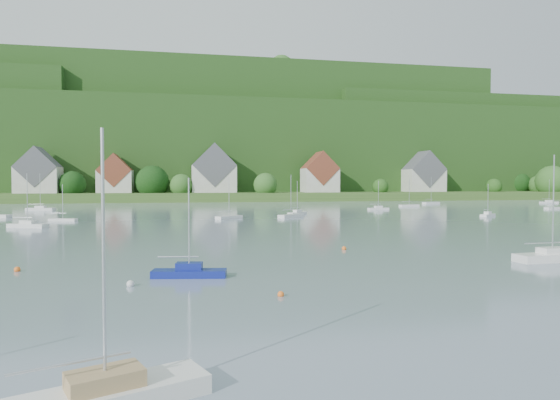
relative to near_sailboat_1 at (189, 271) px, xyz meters
name	(u,v)px	position (x,y,z in m)	size (l,w,h in m)	color
far_shore_strip	(199,196)	(6.03, 161.45, 1.10)	(600.00, 60.00, 3.00)	#365921
forested_ridge	(195,152)	(6.42, 230.02, 22.49)	(620.00, 181.22, 69.89)	#173B12
village_building_0	(38,174)	(-48.97, 148.45, 9.11)	(14.00, 10.40, 16.00)	beige
village_building_1	(115,177)	(-23.97, 150.45, 8.35)	(12.00, 9.36, 14.00)	beige
village_building_2	(214,173)	(11.03, 149.45, 9.87)	(16.00, 11.44, 18.00)	beige
village_building_3	(320,175)	(51.03, 147.45, 9.03)	(13.00, 10.40, 15.50)	beige
village_building_4	(424,175)	(96.03, 151.45, 9.19)	(15.00, 10.40, 16.50)	beige
near_sailboat_1	(189,271)	(0.00, 0.00, 0.00)	(5.23, 2.24, 6.84)	navy
near_sailboat_2	(105,393)	(-2.65, -19.70, 0.03)	(6.15, 3.83, 8.05)	white
near_sailboat_4	(552,256)	(29.64, 1.13, 0.06)	(6.64, 2.25, 8.81)	white
mooring_buoy_0	(281,296)	(5.07, -6.90, -0.40)	(0.39, 0.39, 0.39)	orange
mooring_buoy_1	(130,286)	(-3.68, -2.36, -0.40)	(0.49, 0.49, 0.49)	silver
mooring_buoy_2	(344,250)	(14.98, 11.26, -0.40)	(0.44, 0.44, 0.44)	orange
mooring_buoy_3	(17,271)	(-12.37, 4.67, -0.40)	(0.46, 0.46, 0.46)	orange
far_sailboat_cluster	(240,210)	(12.50, 78.63, -0.03)	(204.05, 75.08, 8.71)	white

